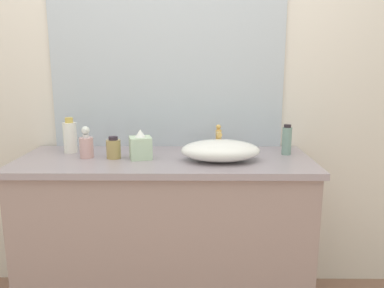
% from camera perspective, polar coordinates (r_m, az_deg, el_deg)
% --- Properties ---
extents(bathroom_wall_rear, '(6.00, 0.06, 2.60)m').
position_cam_1_polar(bathroom_wall_rear, '(2.30, -2.90, 9.72)').
color(bathroom_wall_rear, silver).
rests_on(bathroom_wall_rear, ground).
extents(vanity_counter, '(1.56, 0.59, 0.90)m').
position_cam_1_polar(vanity_counter, '(2.18, -3.96, -13.57)').
color(vanity_counter, gray).
rests_on(vanity_counter, ground).
extents(wall_mirror_panel, '(1.36, 0.01, 1.18)m').
position_cam_1_polar(wall_mirror_panel, '(2.27, -3.77, 14.47)').
color(wall_mirror_panel, '#B2BCC6').
rests_on(wall_mirror_panel, vanity_counter).
extents(sink_basin, '(0.41, 0.26, 0.11)m').
position_cam_1_polar(sink_basin, '(1.96, 4.29, -0.99)').
color(sink_basin, white).
rests_on(sink_basin, vanity_counter).
extents(faucet, '(0.03, 0.12, 0.16)m').
position_cam_1_polar(faucet, '(2.09, 4.03, 0.89)').
color(faucet, '#D9A853').
rests_on(faucet, vanity_counter).
extents(soap_dispenser, '(0.07, 0.07, 0.17)m').
position_cam_1_polar(soap_dispenser, '(2.09, -15.59, -0.16)').
color(soap_dispenser, '#D2A09C').
rests_on(soap_dispenser, vanity_counter).
extents(lotion_bottle, '(0.05, 0.05, 0.17)m').
position_cam_1_polar(lotion_bottle, '(2.15, 14.05, 0.56)').
color(lotion_bottle, gray).
rests_on(lotion_bottle, vanity_counter).
extents(perfume_bottle, '(0.08, 0.08, 0.12)m').
position_cam_1_polar(perfume_bottle, '(2.05, -11.71, -0.64)').
color(perfume_bottle, tan).
rests_on(perfume_bottle, vanity_counter).
extents(spray_can, '(0.08, 0.08, 0.20)m').
position_cam_1_polar(spray_can, '(2.23, -17.84, 1.05)').
color(spray_can, white).
rests_on(spray_can, vanity_counter).
extents(tissue_box, '(0.14, 0.14, 0.16)m').
position_cam_1_polar(tissue_box, '(2.01, -7.74, -0.35)').
color(tissue_box, beige).
rests_on(tissue_box, vanity_counter).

